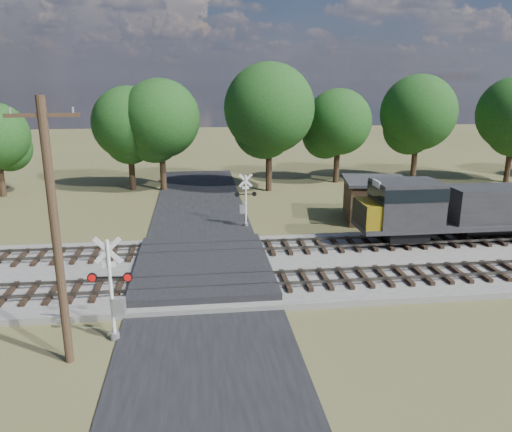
{
  "coord_description": "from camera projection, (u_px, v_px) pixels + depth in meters",
  "views": [
    {
      "loc": [
        -0.18,
        -24.38,
        10.03
      ],
      "look_at": [
        3.03,
        2.0,
        2.61
      ],
      "focal_mm": 35.0,
      "sensor_mm": 36.0,
      "label": 1
    }
  ],
  "objects": [
    {
      "name": "treeline",
      "position": [
        270.0,
        119.0,
        45.07
      ],
      "size": [
        76.15,
        10.13,
        11.36
      ],
      "color": "black",
      "rests_on": "ground"
    },
    {
      "name": "crossing_signal_far",
      "position": [
        245.0,
        205.0,
        34.2
      ],
      "size": [
        1.51,
        0.33,
        3.75
      ],
      "rotation": [
        0.0,
        0.0,
        3.16
      ],
      "color": "silver",
      "rests_on": "ground"
    },
    {
      "name": "track_far",
      "position": [
        256.0,
        248.0,
        29.15
      ],
      "size": [
        140.0,
        2.6,
        0.33
      ],
      "color": "black",
      "rests_on": "ballast_bed"
    },
    {
      "name": "road",
      "position": [
        203.0,
        275.0,
        26.02
      ],
      "size": [
        7.0,
        60.0,
        0.08
      ],
      "primitive_type": "cube",
      "color": "black",
      "rests_on": "ground"
    },
    {
      "name": "crossing_panel",
      "position": [
        203.0,
        267.0,
        26.42
      ],
      "size": [
        7.0,
        9.0,
        0.62
      ],
      "primitive_type": "cube",
      "color": "#262628",
      "rests_on": "ground"
    },
    {
      "name": "crossing_signal_near",
      "position": [
        114.0,
        298.0,
        19.28
      ],
      "size": [
        1.73,
        0.38,
        4.28
      ],
      "rotation": [
        0.0,
        0.0,
        -0.09
      ],
      "color": "silver",
      "rests_on": "ground"
    },
    {
      "name": "ground",
      "position": [
        203.0,
        276.0,
        26.03
      ],
      "size": [
        160.0,
        160.0,
        0.0
      ],
      "primitive_type": "plane",
      "color": "brown",
      "rests_on": "ground"
    },
    {
      "name": "utility_pole",
      "position": [
        55.0,
        230.0,
        16.9
      ],
      "size": [
        2.32,
        0.32,
        9.49
      ],
      "rotation": [
        0.0,
        0.0,
        0.05
      ],
      "color": "#392A1A",
      "rests_on": "ground"
    },
    {
      "name": "track_near",
      "position": [
        268.0,
        281.0,
        24.37
      ],
      "size": [
        140.0,
        2.6,
        0.33
      ],
      "color": "black",
      "rests_on": "ballast_bed"
    },
    {
      "name": "equipment_shed",
      "position": [
        375.0,
        200.0,
        35.79
      ],
      "size": [
        5.11,
        5.11,
        3.02
      ],
      "rotation": [
        0.0,
        0.0,
        -0.17
      ],
      "color": "#46321E",
      "rests_on": "ground"
    },
    {
      "name": "ballast_bed",
      "position": [
        384.0,
        262.0,
        27.63
      ],
      "size": [
        140.0,
        10.0,
        0.3
      ],
      "primitive_type": "cube",
      "color": "gray",
      "rests_on": "ground"
    }
  ]
}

